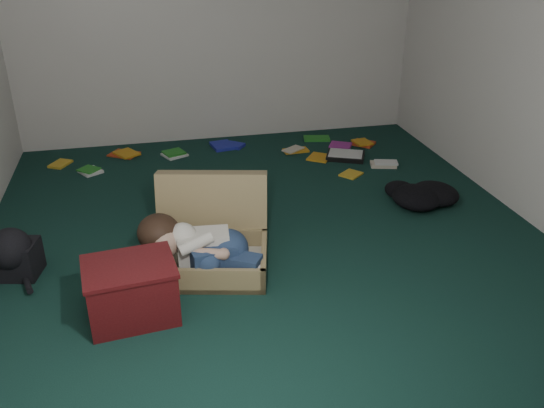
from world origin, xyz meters
name	(u,v)px	position (x,y,z in m)	size (l,w,h in m)	color
floor	(267,239)	(0.00, 0.00, 0.00)	(4.50, 4.50, 0.00)	#102E27
wall_back	(217,10)	(0.00, 2.25, 1.30)	(4.50, 4.50, 0.00)	white
wall_front	(438,220)	(0.00, -2.25, 1.30)	(4.50, 4.50, 0.00)	white
suitcase	(210,237)	(-0.43, -0.19, 0.17)	(0.90, 0.89, 0.55)	#9C8555
person	(199,246)	(-0.53, -0.36, 0.21)	(0.78, 0.53, 0.34)	white
maroon_bin	(131,291)	(-0.95, -0.72, 0.17)	(0.55, 0.45, 0.35)	#4E0F12
backpack	(11,258)	(-1.70, -0.09, 0.12)	(0.42, 0.33, 0.25)	black
clothing_pile	(416,192)	(1.32, 0.36, 0.08)	(0.48, 0.39, 0.15)	black
paper_tray	(346,156)	(1.08, 1.38, 0.02)	(0.43, 0.39, 0.05)	black
book_scatter	(253,154)	(0.22, 1.66, 0.01)	(3.23, 1.24, 0.02)	gold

